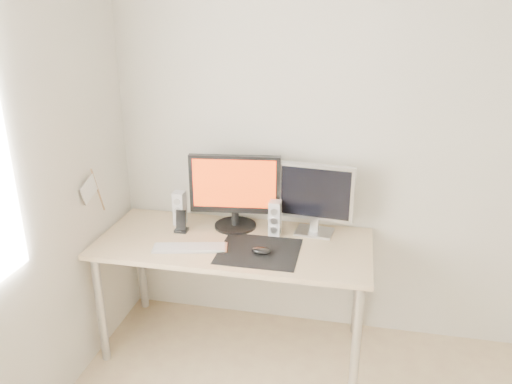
{
  "coord_description": "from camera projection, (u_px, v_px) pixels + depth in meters",
  "views": [
    {
      "loc": [
        -0.26,
        -1.17,
        2.03
      ],
      "look_at": [
        -0.82,
        1.48,
        1.01
      ],
      "focal_mm": 35.0,
      "sensor_mm": 36.0,
      "label": 1
    }
  ],
  "objects": [
    {
      "name": "wall_back",
      "position": [
        402.0,
        148.0,
        2.9
      ],
      "size": [
        3.5,
        0.0,
        3.5
      ],
      "primitive_type": "plane",
      "rotation": [
        1.57,
        0.0,
        0.0
      ],
      "color": "silver",
      "rests_on": "ground"
    },
    {
      "name": "mousepad",
      "position": [
        259.0,
        251.0,
        2.8
      ],
      "size": [
        0.45,
        0.4,
        0.0
      ],
      "primitive_type": "cube",
      "color": "black",
      "rests_on": "desk"
    },
    {
      "name": "mouse",
      "position": [
        261.0,
        250.0,
        2.77
      ],
      "size": [
        0.11,
        0.06,
        0.04
      ],
      "primitive_type": "ellipsoid",
      "color": "black",
      "rests_on": "mousepad"
    },
    {
      "name": "desk",
      "position": [
        234.0,
        253.0,
        2.95
      ],
      "size": [
        1.6,
        0.7,
        0.73
      ],
      "color": "#D1B587",
      "rests_on": "ground"
    },
    {
      "name": "main_monitor",
      "position": [
        235.0,
        189.0,
        3.02
      ],
      "size": [
        0.55,
        0.29,
        0.47
      ],
      "color": "black",
      "rests_on": "desk"
    },
    {
      "name": "second_monitor",
      "position": [
        316.0,
        196.0,
        2.95
      ],
      "size": [
        0.45,
        0.18,
        0.43
      ],
      "color": "silver",
      "rests_on": "desk"
    },
    {
      "name": "speaker_left",
      "position": [
        180.0,
        208.0,
        3.12
      ],
      "size": [
        0.07,
        0.08,
        0.21
      ],
      "color": "white",
      "rests_on": "desk"
    },
    {
      "name": "speaker_right",
      "position": [
        275.0,
        218.0,
        2.97
      ],
      "size": [
        0.07,
        0.08,
        0.21
      ],
      "color": "white",
      "rests_on": "desk"
    },
    {
      "name": "keyboard",
      "position": [
        190.0,
        248.0,
        2.83
      ],
      "size": [
        0.44,
        0.21,
        0.02
      ],
      "color": "silver",
      "rests_on": "desk"
    },
    {
      "name": "phone_dock",
      "position": [
        181.0,
        225.0,
        3.04
      ],
      "size": [
        0.08,
        0.07,
        0.14
      ],
      "color": "black",
      "rests_on": "desk"
    },
    {
      "name": "pennant",
      "position": [
        92.0,
        189.0,
        2.83
      ],
      "size": [
        0.01,
        0.23,
        0.29
      ],
      "color": "#A57F54",
      "rests_on": "wall_left"
    }
  ]
}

